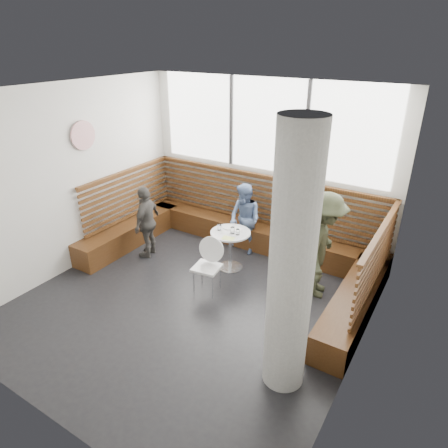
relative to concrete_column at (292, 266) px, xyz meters
The scene contains 15 objects.
room 1.95m from the concrete_column, 161.90° to the left, with size 5.00×5.00×3.20m.
booth 3.24m from the concrete_column, 127.94° to the left, with size 5.00×2.50×1.44m.
concrete_column is the anchor object (origin of this frame).
wall_art 4.48m from the concrete_column, 166.94° to the left, with size 0.50×0.50×0.03m, color white.
cafe_table 2.87m from the concrete_column, 135.21° to the left, with size 0.71×0.71×0.73m.
cafe_chair 2.40m from the concrete_column, 148.61° to the left, with size 0.44×0.43×0.91m.
adult_man 2.12m from the concrete_column, 97.47° to the left, with size 1.13×0.65×1.74m, color #383D29.
child_back 3.36m from the concrete_column, 127.78° to the left, with size 0.67×0.52×1.37m, color #647DAD.
child_left 3.87m from the concrete_column, 156.96° to the left, with size 0.81×0.34×1.38m, color #4B4844.
plate_near 2.96m from the concrete_column, 135.21° to the left, with size 0.20×0.20×0.01m, color white.
plate_far 2.86m from the concrete_column, 132.73° to the left, with size 0.21×0.21×0.01m, color white.
glass_left 2.91m from the concrete_column, 138.70° to the left, with size 0.07×0.07×0.11m, color white.
glass_mid 2.72m from the concrete_column, 134.76° to the left, with size 0.07×0.07×0.12m, color white.
glass_right 2.66m from the concrete_column, 133.04° to the left, with size 0.06×0.06×0.10m, color white.
menu_card 2.58m from the concrete_column, 137.50° to the left, with size 0.21×0.15×0.00m, color #A5C64C.
Camera 1 is at (3.17, -4.09, 3.83)m, focal length 32.00 mm.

